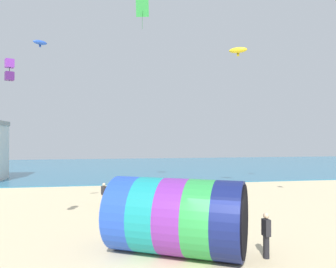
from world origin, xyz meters
name	(u,v)px	position (x,y,z in m)	size (l,w,h in m)	color
sea	(136,167)	(0.00, 41.73, 0.05)	(120.00, 40.00, 0.10)	teal
giant_inflatable_tube	(177,216)	(-1.34, 2.05, 1.52)	(6.13, 5.20, 3.04)	blue
kite_handler	(266,235)	(1.99, 1.02, 0.91)	(0.25, 0.38, 1.77)	black
kite_purple_box	(9,70)	(-8.44, 4.61, 7.72)	(0.47, 0.47, 1.01)	purple
kite_yellow_parafoil	(238,50)	(6.16, 14.16, 11.80)	(1.54, 1.22, 0.75)	yellow
kite_green_diamond	(142,7)	(-1.32, 17.50, 16.09)	(1.19, 0.66, 2.73)	green
kite_blue_parafoil	(40,43)	(-7.89, 8.22, 10.01)	(0.83, 0.69, 0.43)	blue
bystander_near_water	(104,194)	(-4.46, 12.03, 0.80)	(0.41, 0.41, 1.58)	#726651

